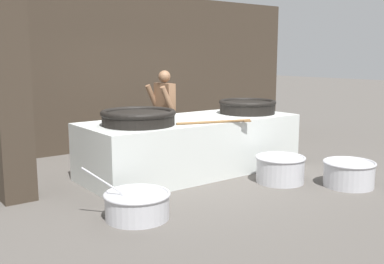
% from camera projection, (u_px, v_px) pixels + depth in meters
% --- Properties ---
extents(ground_plane, '(60.00, 60.00, 0.00)m').
position_uv_depth(ground_plane, '(192.00, 172.00, 7.61)').
color(ground_plane, '#56514C').
extents(back_wall, '(9.69, 0.24, 3.24)m').
position_uv_depth(back_wall, '(115.00, 71.00, 9.48)').
color(back_wall, '#382D23').
rests_on(back_wall, ground_plane).
extents(support_pillar, '(0.43, 0.43, 3.24)m').
position_uv_depth(support_pillar, '(10.00, 81.00, 5.86)').
color(support_pillar, '#382D23').
rests_on(support_pillar, ground_plane).
extents(hearth_platform, '(3.70, 1.46, 0.91)m').
position_uv_depth(hearth_platform, '(192.00, 145.00, 7.54)').
color(hearth_platform, silver).
rests_on(hearth_platform, ground_plane).
extents(giant_wok_near, '(1.14, 1.14, 0.23)m').
position_uv_depth(giant_wok_near, '(138.00, 117.00, 6.74)').
color(giant_wok_near, black).
rests_on(giant_wok_near, hearth_platform).
extents(giant_wok_far, '(1.03, 1.03, 0.24)m').
position_uv_depth(giant_wok_far, '(247.00, 106.00, 8.12)').
color(giant_wok_far, black).
rests_on(giant_wok_far, hearth_platform).
extents(stirring_paddle, '(1.18, 0.45, 0.04)m').
position_uv_depth(stirring_paddle, '(218.00, 122.00, 6.95)').
color(stirring_paddle, brown).
rests_on(stirring_paddle, hearth_platform).
extents(cook, '(0.39, 0.61, 1.67)m').
position_uv_depth(cook, '(164.00, 110.00, 8.64)').
color(cook, brown).
rests_on(cook, ground_plane).
extents(prep_bowl_vegetables, '(0.97, 0.81, 0.65)m').
position_uv_depth(prep_bowl_vegetables, '(137.00, 204.00, 5.40)').
color(prep_bowl_vegetables, '#B7B7BC').
rests_on(prep_bowl_vegetables, ground_plane).
extents(prep_bowl_meat, '(0.77, 0.77, 0.41)m').
position_uv_depth(prep_bowl_meat, '(280.00, 168.00, 6.95)').
color(prep_bowl_meat, '#B7B7BC').
rests_on(prep_bowl_meat, ground_plane).
extents(prep_bowl_extra, '(0.77, 0.77, 0.38)m').
position_uv_depth(prep_bowl_extra, '(349.00, 173.00, 6.73)').
color(prep_bowl_extra, '#B7B7BC').
rests_on(prep_bowl_extra, ground_plane).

